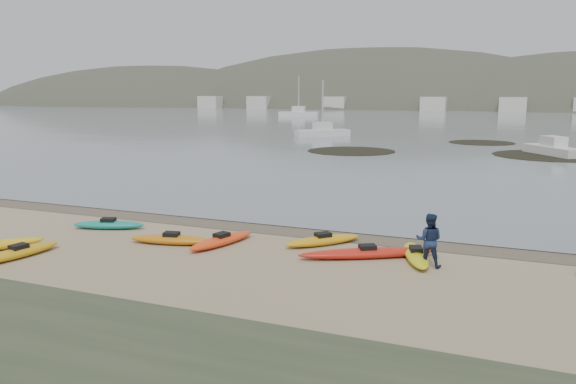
% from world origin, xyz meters
% --- Properties ---
extents(ground, '(600.00, 600.00, 0.00)m').
position_xyz_m(ground, '(0.00, 0.00, 0.00)').
color(ground, tan).
rests_on(ground, ground).
extents(wet_sand, '(60.00, 60.00, 0.00)m').
position_xyz_m(wet_sand, '(0.00, -0.30, 0.00)').
color(wet_sand, brown).
rests_on(wet_sand, ground).
extents(water, '(1200.00, 1200.00, 0.00)m').
position_xyz_m(water, '(0.00, 300.00, 0.01)').
color(water, slate).
rests_on(water, ground).
extents(kayaks, '(22.56, 9.28, 0.34)m').
position_xyz_m(kayaks, '(-0.12, -3.79, 0.17)').
color(kayaks, gold).
rests_on(kayaks, ground).
extents(person_east, '(0.89, 0.71, 1.76)m').
position_xyz_m(person_east, '(6.20, -3.21, 0.88)').
color(person_east, navy).
rests_on(person_east, ground).
extents(kelp_mats, '(26.17, 21.50, 0.04)m').
position_xyz_m(kelp_mats, '(4.44, 34.46, 0.03)').
color(kelp_mats, black).
rests_on(kelp_mats, water).
extents(moored_boats, '(89.41, 92.80, 1.23)m').
position_xyz_m(moored_boats, '(7.34, 82.98, 0.56)').
color(moored_boats, silver).
rests_on(moored_boats, ground).
extents(far_town, '(199.00, 5.00, 4.00)m').
position_xyz_m(far_town, '(6.00, 145.00, 2.00)').
color(far_town, beige).
rests_on(far_town, ground).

